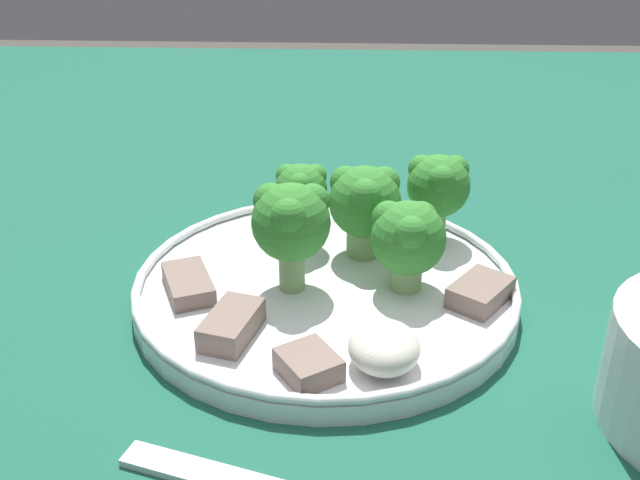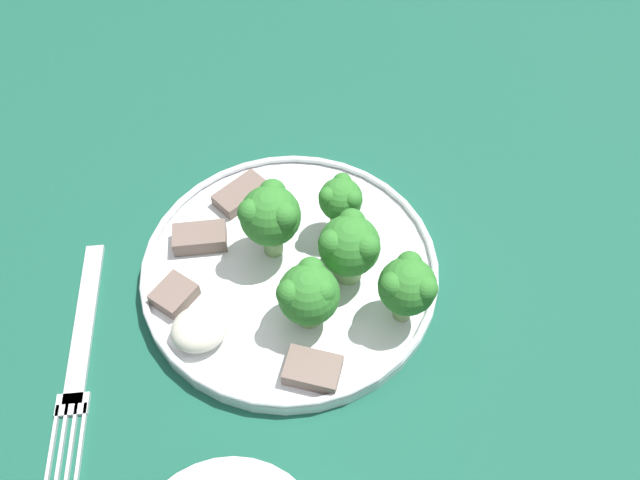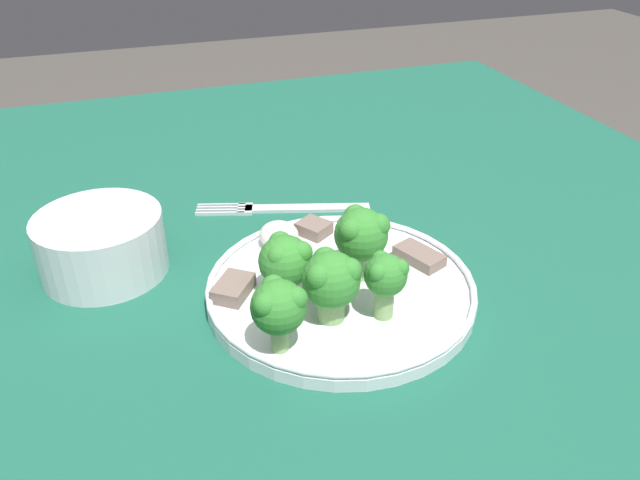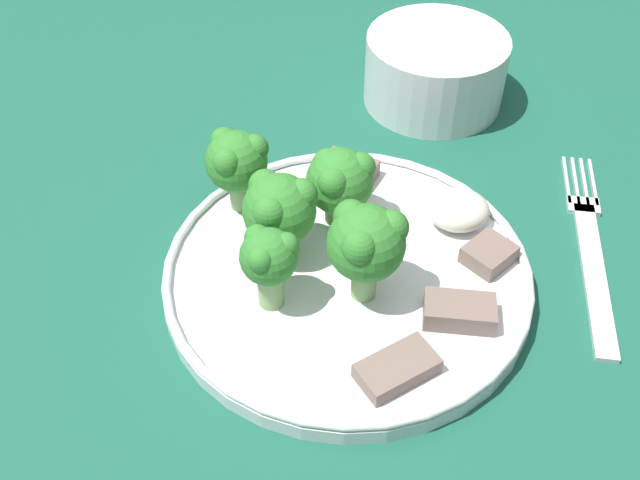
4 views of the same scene
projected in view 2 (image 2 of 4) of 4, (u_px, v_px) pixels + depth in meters
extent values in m
cube|color=#195642|center=(341.00, 331.00, 0.52)|extent=(1.36, 1.19, 0.03)
cylinder|color=brown|center=(512.00, 91.00, 1.25)|extent=(0.06, 0.06, 0.71)
cylinder|color=white|center=(290.00, 270.00, 0.53)|extent=(0.25, 0.25, 0.01)
torus|color=white|center=(290.00, 265.00, 0.52)|extent=(0.25, 0.25, 0.01)
cube|color=silver|center=(85.00, 319.00, 0.50)|extent=(0.06, 0.14, 0.00)
cube|color=silver|center=(73.00, 405.00, 0.46)|extent=(0.03, 0.02, 0.00)
cube|color=silver|center=(53.00, 444.00, 0.44)|extent=(0.02, 0.05, 0.00)
cube|color=silver|center=(62.00, 443.00, 0.44)|extent=(0.02, 0.05, 0.00)
cube|color=silver|center=(72.00, 442.00, 0.44)|extent=(0.02, 0.05, 0.00)
cube|color=silver|center=(82.00, 441.00, 0.45)|extent=(0.02, 0.05, 0.00)
cylinder|color=#7FA866|center=(309.00, 312.00, 0.49)|extent=(0.02, 0.02, 0.02)
sphere|color=#337F2D|center=(309.00, 294.00, 0.46)|extent=(0.05, 0.05, 0.05)
sphere|color=#337F2D|center=(290.00, 293.00, 0.45)|extent=(0.02, 0.02, 0.02)
sphere|color=#337F2D|center=(324.00, 297.00, 0.45)|extent=(0.02, 0.02, 0.02)
sphere|color=#337F2D|center=(311.00, 271.00, 0.46)|extent=(0.02, 0.02, 0.02)
cylinder|color=#7FA866|center=(348.00, 266.00, 0.51)|extent=(0.02, 0.02, 0.02)
sphere|color=#337F2D|center=(349.00, 246.00, 0.49)|extent=(0.05, 0.05, 0.05)
sphere|color=#337F2D|center=(332.00, 243.00, 0.47)|extent=(0.02, 0.02, 0.02)
sphere|color=#337F2D|center=(366.00, 247.00, 0.47)|extent=(0.02, 0.02, 0.02)
sphere|color=#337F2D|center=(352.00, 222.00, 0.49)|extent=(0.02, 0.02, 0.02)
cylinder|color=#7FA866|center=(273.00, 240.00, 0.52)|extent=(0.02, 0.02, 0.03)
sphere|color=#337F2D|center=(270.00, 216.00, 0.49)|extent=(0.05, 0.05, 0.05)
sphere|color=#337F2D|center=(251.00, 213.00, 0.48)|extent=(0.02, 0.02, 0.02)
sphere|color=#337F2D|center=(284.00, 216.00, 0.48)|extent=(0.02, 0.02, 0.02)
sphere|color=#337F2D|center=(273.00, 193.00, 0.49)|extent=(0.02, 0.02, 0.02)
cylinder|color=#7FA866|center=(340.00, 220.00, 0.53)|extent=(0.02, 0.02, 0.03)
sphere|color=#337F2D|center=(341.00, 199.00, 0.51)|extent=(0.04, 0.04, 0.04)
sphere|color=#337F2D|center=(328.00, 197.00, 0.50)|extent=(0.02, 0.02, 0.02)
sphere|color=#337F2D|center=(352.00, 199.00, 0.50)|extent=(0.02, 0.02, 0.02)
sphere|color=#337F2D|center=(342.00, 183.00, 0.51)|extent=(0.02, 0.02, 0.02)
cylinder|color=#7FA866|center=(403.00, 306.00, 0.48)|extent=(0.01, 0.01, 0.03)
sphere|color=#337F2D|center=(407.00, 286.00, 0.46)|extent=(0.04, 0.04, 0.04)
sphere|color=#337F2D|center=(392.00, 285.00, 0.45)|extent=(0.02, 0.02, 0.02)
sphere|color=#337F2D|center=(424.00, 288.00, 0.45)|extent=(0.02, 0.02, 0.02)
sphere|color=#337F2D|center=(410.00, 264.00, 0.46)|extent=(0.02, 0.02, 0.02)
cube|color=#756056|center=(200.00, 238.00, 0.53)|extent=(0.05, 0.04, 0.02)
cube|color=#756056|center=(174.00, 295.00, 0.50)|extent=(0.04, 0.04, 0.01)
cube|color=#756056|center=(313.00, 370.00, 0.46)|extent=(0.05, 0.05, 0.01)
cube|color=#756056|center=(241.00, 194.00, 0.56)|extent=(0.05, 0.04, 0.01)
ellipsoid|color=silver|center=(199.00, 329.00, 0.47)|extent=(0.04, 0.04, 0.02)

